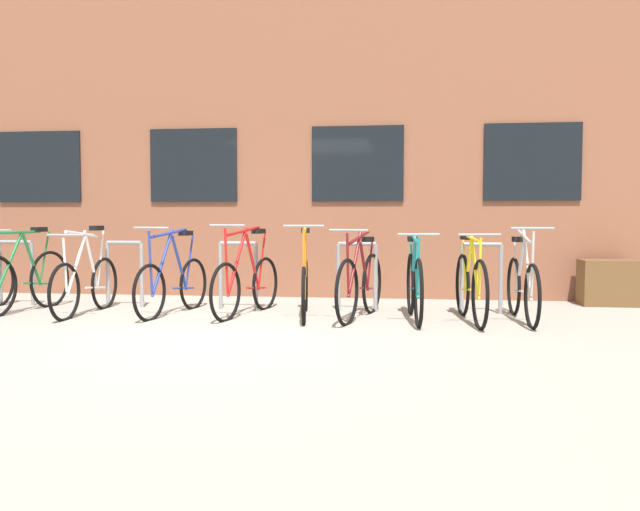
{
  "coord_description": "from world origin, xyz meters",
  "views": [
    {
      "loc": [
        1.82,
        -6.09,
        1.16
      ],
      "look_at": [
        0.86,
        1.6,
        0.7
      ],
      "focal_mm": 36.57,
      "sensor_mm": 36.0,
      "label": 1
    }
  ],
  "objects_px": {
    "planter_box": "(608,283)",
    "bicycle_white": "(86,283)",
    "bicycle_orange": "(305,284)",
    "bicycle_green": "(24,279)",
    "bicycle_blue": "(173,283)",
    "bicycle_red": "(247,283)",
    "bicycle_yellow": "(471,286)",
    "bicycle_silver": "(522,287)",
    "bicycle_teal": "(414,285)",
    "bicycle_maroon": "(360,284)"
  },
  "relations": [
    {
      "from": "bicycle_red",
      "to": "bicycle_yellow",
      "type": "bearing_deg",
      "value": -3.84
    },
    {
      "from": "bicycle_white",
      "to": "bicycle_blue",
      "type": "bearing_deg",
      "value": 6.7
    },
    {
      "from": "bicycle_orange",
      "to": "bicycle_maroon",
      "type": "relative_size",
      "value": 1.03
    },
    {
      "from": "bicycle_red",
      "to": "bicycle_maroon",
      "type": "distance_m",
      "value": 1.36
    },
    {
      "from": "bicycle_silver",
      "to": "planter_box",
      "type": "xyz_separation_m",
      "value": [
        1.36,
        1.46,
        -0.08
      ]
    },
    {
      "from": "bicycle_yellow",
      "to": "bicycle_silver",
      "type": "xyz_separation_m",
      "value": [
        0.58,
        0.12,
        -0.01
      ]
    },
    {
      "from": "bicycle_blue",
      "to": "bicycle_green",
      "type": "distance_m",
      "value": 1.89
    },
    {
      "from": "bicycle_teal",
      "to": "bicycle_maroon",
      "type": "xyz_separation_m",
      "value": [
        -0.61,
        0.02,
        -0.0
      ]
    },
    {
      "from": "bicycle_blue",
      "to": "bicycle_red",
      "type": "distance_m",
      "value": 0.89
    },
    {
      "from": "planter_box",
      "to": "bicycle_white",
      "type": "bearing_deg",
      "value": -166.17
    },
    {
      "from": "bicycle_yellow",
      "to": "bicycle_blue",
      "type": "distance_m",
      "value": 3.48
    },
    {
      "from": "bicycle_yellow",
      "to": "bicycle_green",
      "type": "height_order",
      "value": "bicycle_green"
    },
    {
      "from": "bicycle_orange",
      "to": "planter_box",
      "type": "relative_size",
      "value": 2.44
    },
    {
      "from": "bicycle_orange",
      "to": "bicycle_teal",
      "type": "relative_size",
      "value": 0.99
    },
    {
      "from": "bicycle_silver",
      "to": "bicycle_green",
      "type": "bearing_deg",
      "value": -179.57
    },
    {
      "from": "bicycle_blue",
      "to": "bicycle_teal",
      "type": "relative_size",
      "value": 0.96
    },
    {
      "from": "bicycle_blue",
      "to": "planter_box",
      "type": "relative_size",
      "value": 2.35
    },
    {
      "from": "bicycle_yellow",
      "to": "planter_box",
      "type": "xyz_separation_m",
      "value": [
        1.94,
        1.58,
        -0.1
      ]
    },
    {
      "from": "bicycle_orange",
      "to": "bicycle_maroon",
      "type": "xyz_separation_m",
      "value": [
        0.65,
        -0.08,
        0.02
      ]
    },
    {
      "from": "bicycle_white",
      "to": "planter_box",
      "type": "xyz_separation_m",
      "value": [
        6.46,
        1.59,
        -0.08
      ]
    },
    {
      "from": "bicycle_maroon",
      "to": "bicycle_silver",
      "type": "bearing_deg",
      "value": 1.89
    },
    {
      "from": "bicycle_orange",
      "to": "bicycle_red",
      "type": "bearing_deg",
      "value": 177.62
    },
    {
      "from": "bicycle_blue",
      "to": "planter_box",
      "type": "height_order",
      "value": "bicycle_blue"
    },
    {
      "from": "bicycle_teal",
      "to": "bicycle_green",
      "type": "height_order",
      "value": "bicycle_green"
    },
    {
      "from": "bicycle_blue",
      "to": "bicycle_silver",
      "type": "relative_size",
      "value": 0.97
    },
    {
      "from": "bicycle_yellow",
      "to": "bicycle_orange",
      "type": "distance_m",
      "value": 1.89
    },
    {
      "from": "bicycle_maroon",
      "to": "bicycle_blue",
      "type": "bearing_deg",
      "value": 178.65
    },
    {
      "from": "bicycle_orange",
      "to": "bicycle_white",
      "type": "distance_m",
      "value": 2.64
    },
    {
      "from": "planter_box",
      "to": "bicycle_teal",
      "type": "bearing_deg",
      "value": -148.9
    },
    {
      "from": "bicycle_red",
      "to": "planter_box",
      "type": "distance_m",
      "value": 4.74
    },
    {
      "from": "bicycle_yellow",
      "to": "bicycle_red",
      "type": "relative_size",
      "value": 1.04
    },
    {
      "from": "bicycle_orange",
      "to": "bicycle_teal",
      "type": "distance_m",
      "value": 1.27
    },
    {
      "from": "bicycle_orange",
      "to": "bicycle_silver",
      "type": "bearing_deg",
      "value": -0.51
    },
    {
      "from": "bicycle_orange",
      "to": "bicycle_green",
      "type": "xyz_separation_m",
      "value": [
        -3.48,
        -0.07,
        0.02
      ]
    },
    {
      "from": "bicycle_red",
      "to": "bicycle_white",
      "type": "xyz_separation_m",
      "value": [
        -1.93,
        -0.18,
        -0.01
      ]
    },
    {
      "from": "bicycle_maroon",
      "to": "bicycle_silver",
      "type": "distance_m",
      "value": 1.82
    },
    {
      "from": "bicycle_orange",
      "to": "bicycle_green",
      "type": "bearing_deg",
      "value": -178.9
    },
    {
      "from": "bicycle_orange",
      "to": "bicycle_yellow",
      "type": "bearing_deg",
      "value": -4.38
    },
    {
      "from": "bicycle_blue",
      "to": "bicycle_white",
      "type": "bearing_deg",
      "value": -173.3
    },
    {
      "from": "bicycle_green",
      "to": "planter_box",
      "type": "bearing_deg",
      "value": 11.65
    },
    {
      "from": "bicycle_orange",
      "to": "planter_box",
      "type": "height_order",
      "value": "bicycle_orange"
    },
    {
      "from": "bicycle_blue",
      "to": "planter_box",
      "type": "distance_m",
      "value": 5.61
    },
    {
      "from": "bicycle_red",
      "to": "bicycle_silver",
      "type": "xyz_separation_m",
      "value": [
        3.17,
        -0.05,
        -0.0
      ]
    },
    {
      "from": "bicycle_yellow",
      "to": "bicycle_white",
      "type": "bearing_deg",
      "value": -179.92
    },
    {
      "from": "bicycle_yellow",
      "to": "bicycle_blue",
      "type": "xyz_separation_m",
      "value": [
        -3.48,
        0.12,
        -0.02
      ]
    },
    {
      "from": "bicycle_green",
      "to": "bicycle_blue",
      "type": "bearing_deg",
      "value": 1.16
    },
    {
      "from": "bicycle_blue",
      "to": "bicycle_green",
      "type": "xyz_separation_m",
      "value": [
        -1.88,
        -0.04,
        0.03
      ]
    },
    {
      "from": "bicycle_red",
      "to": "bicycle_silver",
      "type": "distance_m",
      "value": 3.17
    },
    {
      "from": "bicycle_silver",
      "to": "bicycle_blue",
      "type": "bearing_deg",
      "value": -179.9
    },
    {
      "from": "bicycle_blue",
      "to": "bicycle_silver",
      "type": "xyz_separation_m",
      "value": [
        4.06,
        0.01,
        0.01
      ]
    }
  ]
}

